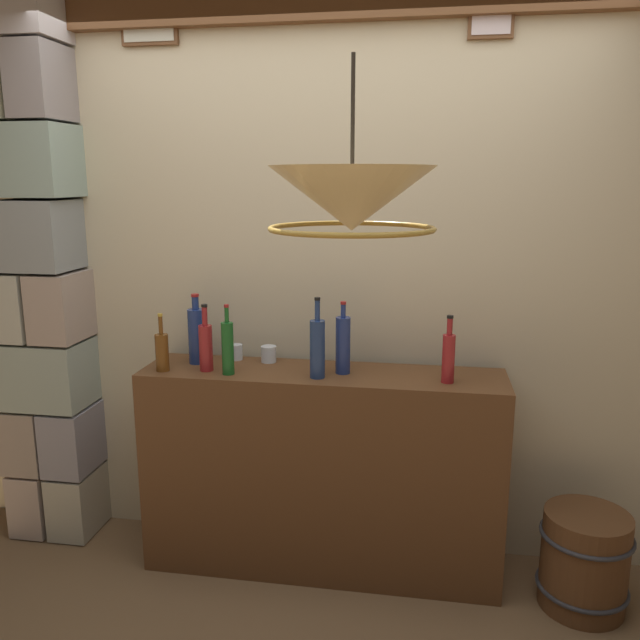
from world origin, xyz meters
name	(u,v)px	position (x,y,z in m)	size (l,w,h in m)	color
panelled_rear_partition	(331,252)	(0.00, 1.10, 1.47)	(3.76, 0.15, 2.81)	beige
stone_pillar	(40,269)	(-1.41, 0.94, 1.38)	(0.43, 0.35, 2.74)	#A6958A
bar_shelf_unit	(322,471)	(0.00, 0.83, 0.48)	(1.64, 0.38, 0.96)	brown
liquor_bottle_tequila	(197,335)	(-0.60, 0.88, 1.10)	(0.08, 0.08, 0.33)	navy
liquor_bottle_rye	(206,346)	(-0.52, 0.77, 1.08)	(0.06, 0.06, 0.30)	maroon
liquor_bottle_amaro	(343,344)	(0.09, 0.83, 1.10)	(0.07, 0.07, 0.33)	navy
liquor_bottle_gin	(317,347)	(-0.01, 0.74, 1.10)	(0.07, 0.07, 0.36)	navy
liquor_bottle_vermouth	(228,347)	(-0.40, 0.73, 1.09)	(0.05, 0.05, 0.31)	#175820
liquor_bottle_port	(162,351)	(-0.71, 0.73, 1.05)	(0.06, 0.06, 0.26)	brown
liquor_bottle_whiskey	(448,356)	(0.55, 0.77, 1.08)	(0.05, 0.05, 0.29)	maroon
glass_tumbler_rocks	(269,354)	(-0.27, 0.95, 1.00)	(0.07, 0.07, 0.08)	silver
glass_tumbler_highball	(236,352)	(-0.44, 0.96, 1.00)	(0.06, 0.06, 0.07)	silver
pendant_lamp	(352,201)	(0.23, -0.02, 1.75)	(0.49, 0.49, 0.49)	beige
wooden_barrel	(584,560)	(1.16, 0.71, 0.22)	(0.39, 0.39, 0.43)	brown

